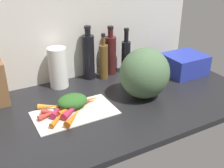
{
  "coord_description": "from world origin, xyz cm",
  "views": [
    {
      "loc": [
        -52.18,
        -111.9,
        72.35
      ],
      "look_at": [
        6.48,
        -4.39,
        12.2
      ],
      "focal_mm": 44.41,
      "sensor_mm": 36.0,
      "label": 1
    }
  ],
  "objects": [
    {
      "name": "cutting_board",
      "position": [
        -13.07,
        -2.34,
        0.4
      ],
      "size": [
        39.86,
        22.28,
        0.8
      ],
      "primitive_type": "cube",
      "color": "beige",
      "rests_on": "ground_plane"
    },
    {
      "name": "carrot_3",
      "position": [
        -23.31,
        -0.04,
        2.18
      ],
      "size": [
        10.11,
        9.11,
        2.75
      ],
      "primitive_type": "cone",
      "rotation": [
        0.0,
        1.57,
        -0.7
      ],
      "color": "red",
      "rests_on": "cutting_board"
    },
    {
      "name": "carrot_2",
      "position": [
        -16.31,
        -8.72,
        2.47
      ],
      "size": [
        12.16,
        11.99,
        3.33
      ],
      "primitive_type": "cone",
      "rotation": [
        0.0,
        1.57,
        0.77
      ],
      "color": "orange",
      "rests_on": "cutting_board"
    },
    {
      "name": "carrot_11",
      "position": [
        -8.32,
        0.86,
        2.38
      ],
      "size": [
        12.78,
        5.64,
        3.17
      ],
      "primitive_type": "cone",
      "rotation": [
        0.0,
        1.57,
        0.21
      ],
      "color": "red",
      "rests_on": "cutting_board"
    },
    {
      "name": "bottle_1",
      "position": [
        18.04,
        27.4,
        11.3
      ],
      "size": [
        5.5,
        5.5,
        28.21
      ],
      "color": "brown",
      "rests_on": "ground_plane"
    },
    {
      "name": "carrot_0",
      "position": [
        -21.87,
        -5.11,
        2.04
      ],
      "size": [
        12.57,
        12.42,
        2.48
      ],
      "primitive_type": "cone",
      "rotation": [
        0.0,
        1.57,
        0.78
      ],
      "color": "orange",
      "rests_on": "cutting_board"
    },
    {
      "name": "carrot_6",
      "position": [
        -5.32,
        2.75,
        2.42
      ],
      "size": [
        14.12,
        3.38,
        3.23
      ],
      "primitive_type": "cone",
      "rotation": [
        0.0,
        1.57,
        0.01
      ],
      "color": "orange",
      "rests_on": "cutting_board"
    },
    {
      "name": "carrot_greens_pile",
      "position": [
        -12.17,
        2.75,
        4.03
      ],
      "size": [
        15.27,
        11.75,
        6.46
      ],
      "primitive_type": "ellipsoid",
      "color": "#2D6023",
      "rests_on": "cutting_board"
    },
    {
      "name": "carrot_10",
      "position": [
        -13.53,
        -1.76,
        2.53
      ],
      "size": [
        15.92,
        13.29,
        3.47
      ],
      "primitive_type": "cone",
      "rotation": [
        0.0,
        1.57,
        0.65
      ],
      "color": "#B2264C",
      "rests_on": "cutting_board"
    },
    {
      "name": "carrot_9",
      "position": [
        -23.49,
        -0.49,
        2.03
      ],
      "size": [
        14.79,
        5.52,
        2.46
      ],
      "primitive_type": "cone",
      "rotation": [
        0.0,
        1.57,
        0.22
      ],
      "color": "red",
      "rests_on": "cutting_board"
    },
    {
      "name": "carrot_1",
      "position": [
        -8.77,
        4.12,
        2.26
      ],
      "size": [
        10.42,
        3.22,
        2.92
      ],
      "primitive_type": "cone",
      "rotation": [
        0.0,
        1.57,
        -0.03
      ],
      "color": "orange",
      "rests_on": "cutting_board"
    },
    {
      "name": "carrot_4",
      "position": [
        -22.74,
        6.54,
        2.05
      ],
      "size": [
        11.54,
        7.5,
        2.5
      ],
      "primitive_type": "cone",
      "rotation": [
        0.0,
        1.57,
        -0.47
      ],
      "color": "orange",
      "rests_on": "cutting_board"
    },
    {
      "name": "ground_plane",
      "position": [
        0.0,
        0.0,
        -1.5
      ],
      "size": [
        170.0,
        80.0,
        3.0
      ],
      "primitive_type": "cube",
      "color": "black"
    },
    {
      "name": "carrot_12",
      "position": [
        -15.31,
        3.18,
        1.84
      ],
      "size": [
        11.27,
        4.35,
        2.08
      ],
      "primitive_type": "cone",
      "rotation": [
        0.0,
        1.57,
        -0.21
      ],
      "color": "orange",
      "rests_on": "cutting_board"
    },
    {
      "name": "bottle_3",
      "position": [
        34.74,
        29.05,
        11.5
      ],
      "size": [
        5.66,
        5.66,
        28.82
      ],
      "color": "black",
      "rests_on": "ground_plane"
    },
    {
      "name": "bottle_0",
      "position": [
        10.25,
        31.87,
        14.3
      ],
      "size": [
        7.05,
        7.05,
        32.6
      ],
      "color": "black",
      "rests_on": "ground_plane"
    },
    {
      "name": "carrot_8",
      "position": [
        -4.63,
        4.06,
        1.83
      ],
      "size": [
        15.19,
        4.17,
        2.07
      ],
      "primitive_type": "cone",
      "rotation": [
        0.0,
        1.57,
        -0.14
      ],
      "color": "orange",
      "rests_on": "cutting_board"
    },
    {
      "name": "dish_rack",
      "position": [
        66.66,
        9.61,
        6.21
      ],
      "size": [
        24.48,
        21.23,
        12.42
      ],
      "primitive_type": "cube",
      "color": "#2838AD",
      "rests_on": "ground_plane"
    },
    {
      "name": "wall_back",
      "position": [
        0.0,
        38.5,
        30.0
      ],
      "size": [
        170.0,
        3.0,
        60.0
      ],
      "primitive_type": "cube",
      "color": "silver",
      "rests_on": "ground_plane"
    },
    {
      "name": "carrot_7",
      "position": [
        -20.83,
        0.76,
        2.4
      ],
      "size": [
        9.67,
        10.92,
        3.19
      ],
      "primitive_type": "cone",
      "rotation": [
        0.0,
        1.57,
        0.89
      ],
      "color": "#B2264C",
      "rests_on": "cutting_board"
    },
    {
      "name": "winter_squash",
      "position": [
        26.39,
        -3.69,
        13.48
      ],
      "size": [
        27.02,
        25.0,
        26.96
      ],
      "primitive_type": "ellipsoid",
      "color": "#4C6B47",
      "rests_on": "ground_plane"
    },
    {
      "name": "carrot_5",
      "position": [
        -14.07,
        0.41,
        2.1
      ],
      "size": [
        14.88,
        7.78,
        2.59
      ],
      "primitive_type": "cone",
      "rotation": [
        0.0,
        1.57,
        0.37
      ],
      "color": "orange",
      "rests_on": "cutting_board"
    },
    {
      "name": "paper_towel_roll",
      "position": [
        -9.8,
        29.5,
        11.68
      ],
      "size": [
        10.45,
        10.45,
        23.36
      ],
      "primitive_type": "cylinder",
      "color": "white",
      "rests_on": "ground_plane"
    },
    {
      "name": "bottle_2",
      "position": [
        25.23,
        31.88,
        12.91
      ],
      "size": [
        7.0,
        7.0,
        30.59
      ],
      "color": "#471919",
      "rests_on": "ground_plane"
    }
  ]
}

